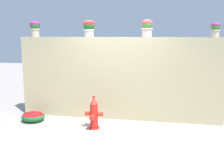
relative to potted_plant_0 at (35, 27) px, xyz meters
name	(u,v)px	position (x,y,z in m)	size (l,w,h in m)	color
ground_plane	(111,133)	(2.20, -0.99, -2.34)	(24.00, 24.00, 0.00)	#A09591
stone_wall	(119,78)	(2.20, 0.04, -1.30)	(5.11, 0.29, 2.08)	tan
potted_plant_0	(35,27)	(0.00, 0.00, 0.00)	(0.27, 0.27, 0.42)	beige
potted_plant_1	(89,27)	(1.45, 0.00, 0.00)	(0.30, 0.30, 0.43)	beige
potted_plant_2	(147,27)	(2.88, 0.02, -0.01)	(0.28, 0.28, 0.43)	beige
potted_plant_3	(216,28)	(4.45, 0.01, -0.05)	(0.21, 0.21, 0.35)	beige
fire_hydrant	(94,114)	(1.75, -0.80, -2.00)	(0.43, 0.35, 0.77)	red
flower_bush_left	(33,116)	(0.13, -0.59, -2.21)	(0.58, 0.52, 0.25)	#1D5B2C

